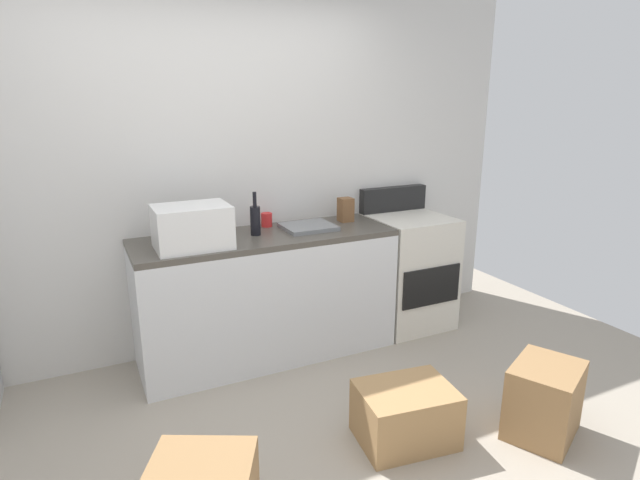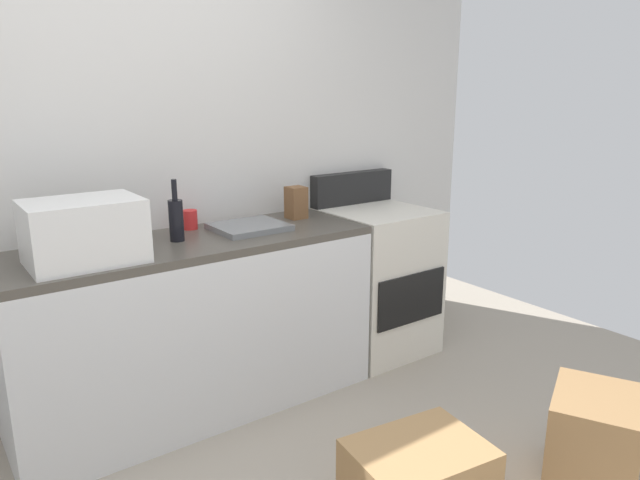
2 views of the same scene
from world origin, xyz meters
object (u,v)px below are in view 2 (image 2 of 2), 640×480
at_px(stove_oven, 377,278).
at_px(cardboard_box_small, 592,441).
at_px(microwave, 84,231).
at_px(wine_bottle, 176,219).
at_px(coffee_mug, 190,220).
at_px(knife_block, 296,203).

relative_size(stove_oven, cardboard_box_small, 2.66).
bearing_deg(microwave, wine_bottle, 14.52).
relative_size(coffee_mug, cardboard_box_small, 0.24).
relative_size(microwave, coffee_mug, 4.60).
bearing_deg(microwave, stove_oven, 3.45).
bearing_deg(cardboard_box_small, microwave, 137.13).
distance_m(microwave, cardboard_box_small, 2.28).
bearing_deg(knife_block, cardboard_box_small, -77.85).
distance_m(stove_oven, knife_block, 0.75).
relative_size(wine_bottle, knife_block, 1.67).
distance_m(wine_bottle, cardboard_box_small, 2.08).
xyz_separation_m(wine_bottle, cardboard_box_small, (1.10, -1.56, -0.80)).
bearing_deg(microwave, coffee_mug, 27.26).
relative_size(stove_oven, coffee_mug, 11.00).
bearing_deg(wine_bottle, cardboard_box_small, -54.77).
bearing_deg(stove_oven, knife_block, 169.49).
height_order(coffee_mug, knife_block, knife_block).
relative_size(wine_bottle, coffee_mug, 3.00).
distance_m(stove_oven, cardboard_box_small, 1.58).
relative_size(microwave, cardboard_box_small, 1.11).
relative_size(knife_block, cardboard_box_small, 0.44).
bearing_deg(stove_oven, microwave, -176.55).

